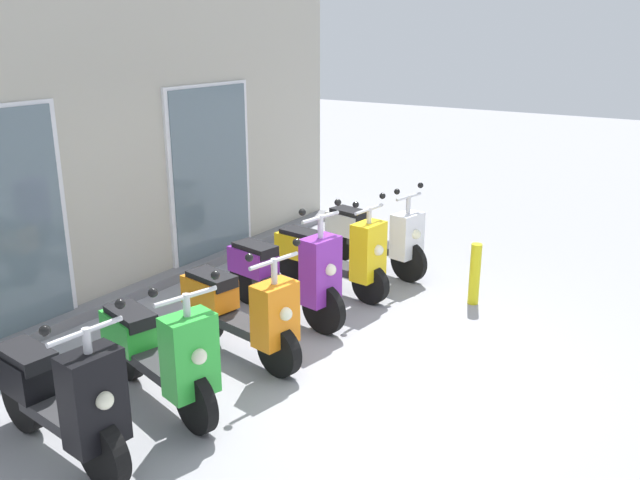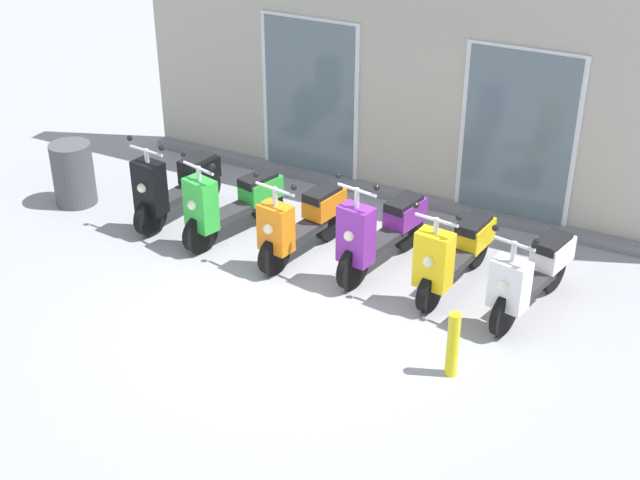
{
  "view_description": "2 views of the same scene",
  "coord_description": "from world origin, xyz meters",
  "px_view_note": "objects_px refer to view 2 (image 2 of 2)",
  "views": [
    {
      "loc": [
        -4.8,
        -2.62,
        2.94
      ],
      "look_at": [
        0.75,
        1.01,
        0.85
      ],
      "focal_mm": 37.64,
      "sensor_mm": 36.0,
      "label": 1
    },
    {
      "loc": [
        4.11,
        -6.98,
        5.31
      ],
      "look_at": [
        -0.0,
        0.7,
        0.53
      ],
      "focal_mm": 49.76,
      "sensor_mm": 36.0,
      "label": 2
    }
  ],
  "objects_px": {
    "scooter_purple": "(380,231)",
    "trash_bin": "(73,174)",
    "scooter_black": "(175,186)",
    "scooter_white": "(532,273)",
    "curb_bollard": "(453,345)",
    "scooter_orange": "(302,222)",
    "scooter_green": "(232,202)",
    "scooter_yellow": "(454,253)"
  },
  "relations": [
    {
      "from": "scooter_black",
      "to": "scooter_orange",
      "type": "relative_size",
      "value": 1.02
    },
    {
      "from": "scooter_green",
      "to": "scooter_purple",
      "type": "distance_m",
      "value": 1.95
    },
    {
      "from": "scooter_green",
      "to": "scooter_orange",
      "type": "distance_m",
      "value": 0.99
    },
    {
      "from": "scooter_black",
      "to": "curb_bollard",
      "type": "xyz_separation_m",
      "value": [
        4.29,
        -1.41,
        -0.14
      ]
    },
    {
      "from": "scooter_orange",
      "to": "scooter_purple",
      "type": "relative_size",
      "value": 0.91
    },
    {
      "from": "scooter_black",
      "to": "trash_bin",
      "type": "bearing_deg",
      "value": -171.24
    },
    {
      "from": "scooter_black",
      "to": "trash_bin",
      "type": "distance_m",
      "value": 1.52
    },
    {
      "from": "scooter_orange",
      "to": "trash_bin",
      "type": "relative_size",
      "value": 1.79
    },
    {
      "from": "scooter_green",
      "to": "curb_bollard",
      "type": "distance_m",
      "value": 3.67
    },
    {
      "from": "scooter_orange",
      "to": "trash_bin",
      "type": "height_order",
      "value": "scooter_orange"
    },
    {
      "from": "scooter_purple",
      "to": "scooter_green",
      "type": "bearing_deg",
      "value": -175.71
    },
    {
      "from": "scooter_purple",
      "to": "curb_bollard",
      "type": "xyz_separation_m",
      "value": [
        1.46,
        -1.51,
        -0.16
      ]
    },
    {
      "from": "scooter_black",
      "to": "curb_bollard",
      "type": "relative_size",
      "value": 2.2
    },
    {
      "from": "scooter_white",
      "to": "curb_bollard",
      "type": "bearing_deg",
      "value": -103.03
    },
    {
      "from": "scooter_black",
      "to": "scooter_green",
      "type": "distance_m",
      "value": 0.89
    },
    {
      "from": "scooter_orange",
      "to": "scooter_yellow",
      "type": "bearing_deg",
      "value": 4.97
    },
    {
      "from": "scooter_orange",
      "to": "trash_bin",
      "type": "bearing_deg",
      "value": -177.25
    },
    {
      "from": "curb_bollard",
      "to": "scooter_purple",
      "type": "bearing_deg",
      "value": 134.11
    },
    {
      "from": "scooter_yellow",
      "to": "curb_bollard",
      "type": "height_order",
      "value": "scooter_yellow"
    },
    {
      "from": "curb_bollard",
      "to": "scooter_black",
      "type": "bearing_deg",
      "value": 161.76
    },
    {
      "from": "scooter_orange",
      "to": "scooter_black",
      "type": "bearing_deg",
      "value": 177.9
    },
    {
      "from": "scooter_black",
      "to": "scooter_purple",
      "type": "xyz_separation_m",
      "value": [
        2.83,
        0.1,
        0.02
      ]
    },
    {
      "from": "scooter_purple",
      "to": "scooter_white",
      "type": "height_order",
      "value": "scooter_purple"
    },
    {
      "from": "trash_bin",
      "to": "curb_bollard",
      "type": "bearing_deg",
      "value": -11.54
    },
    {
      "from": "scooter_white",
      "to": "curb_bollard",
      "type": "height_order",
      "value": "scooter_white"
    },
    {
      "from": "scooter_orange",
      "to": "scooter_white",
      "type": "relative_size",
      "value": 0.95
    },
    {
      "from": "scooter_black",
      "to": "scooter_orange",
      "type": "bearing_deg",
      "value": -2.1
    },
    {
      "from": "scooter_black",
      "to": "trash_bin",
      "type": "height_order",
      "value": "scooter_black"
    },
    {
      "from": "trash_bin",
      "to": "curb_bollard",
      "type": "distance_m",
      "value": 5.91
    },
    {
      "from": "scooter_orange",
      "to": "scooter_purple",
      "type": "bearing_deg",
      "value": 9.87
    },
    {
      "from": "scooter_orange",
      "to": "curb_bollard",
      "type": "relative_size",
      "value": 2.16
    },
    {
      "from": "scooter_green",
      "to": "scooter_yellow",
      "type": "distance_m",
      "value": 2.85
    },
    {
      "from": "trash_bin",
      "to": "scooter_yellow",
      "type": "bearing_deg",
      "value": 3.54
    },
    {
      "from": "scooter_black",
      "to": "scooter_white",
      "type": "distance_m",
      "value": 4.63
    },
    {
      "from": "scooter_orange",
      "to": "curb_bollard",
      "type": "xyz_separation_m",
      "value": [
        2.41,
        -1.35,
        -0.12
      ]
    },
    {
      "from": "scooter_white",
      "to": "scooter_yellow",
      "type": "bearing_deg",
      "value": 176.19
    },
    {
      "from": "scooter_green",
      "to": "curb_bollard",
      "type": "height_order",
      "value": "scooter_green"
    },
    {
      "from": "scooter_black",
      "to": "curb_bollard",
      "type": "bearing_deg",
      "value": -18.24
    },
    {
      "from": "scooter_orange",
      "to": "scooter_white",
      "type": "bearing_deg",
      "value": 2.11
    },
    {
      "from": "scooter_purple",
      "to": "trash_bin",
      "type": "bearing_deg",
      "value": -175.68
    },
    {
      "from": "trash_bin",
      "to": "curb_bollard",
      "type": "relative_size",
      "value": 1.21
    },
    {
      "from": "scooter_black",
      "to": "scooter_white",
      "type": "bearing_deg",
      "value": 0.4
    }
  ]
}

